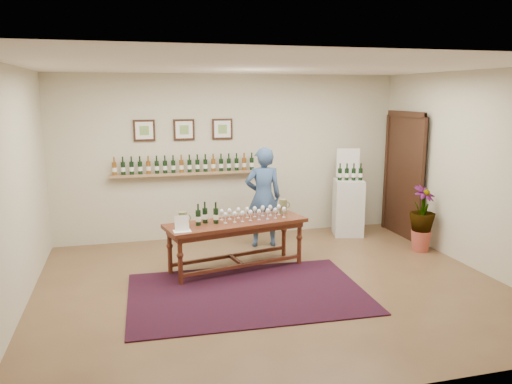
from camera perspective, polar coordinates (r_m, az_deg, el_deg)
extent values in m
plane|color=brown|center=(6.65, 1.80, -10.65)|extent=(6.00, 6.00, 0.00)
plane|color=beige|center=(8.66, -2.89, 4.06)|extent=(6.00, 0.00, 6.00)
plane|color=beige|center=(3.99, 12.26, -4.67)|extent=(6.00, 0.00, 6.00)
plane|color=beige|center=(6.13, -26.08, -0.05)|extent=(0.00, 5.00, 5.00)
plane|color=beige|center=(7.68, 23.88, 2.19)|extent=(0.00, 5.00, 5.00)
plane|color=white|center=(6.18, 1.96, 14.21)|extent=(6.00, 6.00, 0.00)
cube|color=#A17D57|center=(8.48, -8.04, 2.10)|extent=(2.50, 0.16, 0.04)
cube|color=black|center=(9.07, 16.75, 1.68)|extent=(0.10, 1.00, 2.10)
cube|color=black|center=(9.04, 16.48, 1.67)|extent=(0.04, 1.12, 2.22)
cube|color=black|center=(8.41, -12.66, 6.88)|extent=(0.35, 0.03, 0.35)
cube|color=white|center=(8.39, -12.66, 6.87)|extent=(0.28, 0.01, 0.28)
cube|color=#76A050|center=(8.39, -12.65, 6.87)|extent=(0.15, 0.00, 0.15)
cube|color=black|center=(8.46, -8.23, 7.06)|extent=(0.35, 0.03, 0.35)
cube|color=white|center=(8.45, -8.22, 7.05)|extent=(0.28, 0.01, 0.28)
cube|color=#76A050|center=(8.44, -8.21, 7.05)|extent=(0.15, 0.00, 0.15)
cube|color=black|center=(8.56, -3.87, 7.19)|extent=(0.35, 0.03, 0.35)
cube|color=white|center=(8.54, -3.85, 7.19)|extent=(0.28, 0.01, 0.28)
cube|color=#76A050|center=(8.54, -3.84, 7.18)|extent=(0.15, 0.00, 0.15)
cube|color=#3E0B0F|center=(6.40, -1.00, -11.47)|extent=(3.01, 2.07, 0.02)
cube|color=#451411|center=(7.04, -2.27, -3.56)|extent=(2.09, 1.04, 0.05)
cube|color=#451411|center=(7.06, -2.27, -4.06)|extent=(1.96, 0.91, 0.09)
cylinder|color=#451411|center=(6.63, -8.65, -7.84)|extent=(0.08, 0.08, 0.65)
cylinder|color=#451411|center=(7.36, 4.97, -5.81)|extent=(0.08, 0.08, 0.65)
cylinder|color=#451411|center=(7.04, -9.82, -6.74)|extent=(0.08, 0.08, 0.65)
cylinder|color=#451411|center=(7.73, 3.20, -4.94)|extent=(0.08, 0.08, 0.65)
cube|color=#451411|center=(7.01, -1.46, -8.38)|extent=(1.79, 0.42, 0.05)
cube|color=#451411|center=(7.40, -2.98, -7.31)|extent=(1.79, 0.42, 0.05)
cube|color=#451411|center=(7.20, -2.24, -7.83)|extent=(0.14, 0.45, 0.05)
cube|color=white|center=(6.59, -8.48, -3.55)|extent=(0.23, 0.17, 0.20)
cube|color=silver|center=(8.97, 10.49, -1.75)|extent=(0.60, 0.60, 0.99)
cube|color=white|center=(9.02, 10.46, 3.30)|extent=(0.40, 0.12, 0.56)
cone|color=#A54437|center=(8.41, 18.30, -5.32)|extent=(0.31, 0.31, 0.33)
imported|color=#1C3716|center=(8.29, 18.49, -2.31)|extent=(0.65, 0.65, 0.58)
imported|color=#334E7A|center=(8.10, 0.83, -0.61)|extent=(0.63, 0.45, 1.63)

